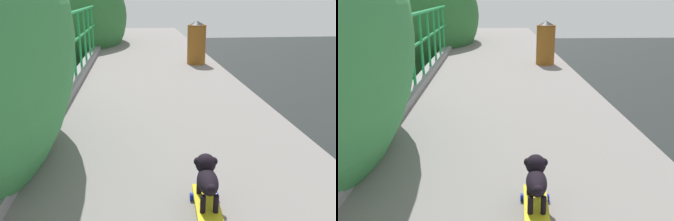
# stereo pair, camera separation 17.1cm
# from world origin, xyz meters

# --- Properties ---
(roadside_tree_far) EXTENTS (4.81, 4.81, 8.64)m
(roadside_tree_far) POSITION_xyz_m (-1.86, 11.11, 6.62)
(roadside_tree_far) COLOR brown
(roadside_tree_far) RESTS_ON ground
(toy_skateboard) EXTENTS (0.23, 0.52, 0.08)m
(toy_skateboard) POSITION_xyz_m (1.20, 2.37, 5.94)
(toy_skateboard) COLOR gold
(toy_skateboard) RESTS_ON overpass_deck
(small_dog) EXTENTS (0.17, 0.41, 0.29)m
(small_dog) POSITION_xyz_m (1.21, 2.43, 6.14)
(small_dog) COLOR black
(small_dog) RESTS_ON toy_skateboard
(litter_bin) EXTENTS (0.39, 0.39, 0.89)m
(litter_bin) POSITION_xyz_m (2.04, 7.55, 6.33)
(litter_bin) COLOR brown
(litter_bin) RESTS_ON overpass_deck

